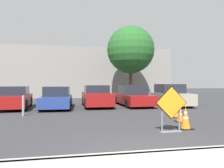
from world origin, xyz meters
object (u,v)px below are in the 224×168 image
(road_closed_sign, at_px, (171,107))
(bollard_nearest, at_px, (23,105))
(traffic_cone_third, at_px, (176,111))
(parked_car_nearest, at_px, (14,98))
(parked_car_fifth, at_px, (170,96))
(traffic_cone_second, at_px, (180,114))
(traffic_cone_fourth, at_px, (176,107))
(parked_car_fourth, at_px, (133,96))
(parked_car_third, at_px, (96,97))
(parked_car_second, at_px, (57,98))
(traffic_cone_fifth, at_px, (173,105))
(traffic_cone_nearest, at_px, (186,118))

(road_closed_sign, xyz_separation_m, bollard_nearest, (-5.53, 4.72, -0.31))
(road_closed_sign, bearing_deg, traffic_cone_third, 59.99)
(parked_car_nearest, distance_m, parked_car_fifth, 10.56)
(traffic_cone_second, bearing_deg, traffic_cone_fourth, 65.82)
(traffic_cone_fourth, distance_m, parked_car_fourth, 4.45)
(traffic_cone_third, relative_size, parked_car_fourth, 0.13)
(traffic_cone_fourth, distance_m, parked_car_third, 5.65)
(traffic_cone_third, xyz_separation_m, parked_car_second, (-5.75, 5.07, 0.36))
(traffic_cone_third, bearing_deg, parked_car_fourth, 94.93)
(traffic_cone_second, relative_size, parked_car_fourth, 0.13)
(traffic_cone_third, bearing_deg, traffic_cone_second, -109.28)
(parked_car_third, bearing_deg, parked_car_fourth, -177.53)
(road_closed_sign, xyz_separation_m, traffic_cone_fifth, (2.82, 5.43, -0.53))
(traffic_cone_second, xyz_separation_m, traffic_cone_fourth, (1.08, 2.41, 0.02))
(traffic_cone_nearest, height_order, parked_car_second, parked_car_second)
(parked_car_third, height_order, bollard_nearest, parked_car_third)
(traffic_cone_fourth, relative_size, parked_car_fifth, 0.16)
(traffic_cone_second, height_order, traffic_cone_fifth, traffic_cone_fifth)
(road_closed_sign, relative_size, bollard_nearest, 1.50)
(parked_car_fourth, bearing_deg, traffic_cone_third, 93.75)
(parked_car_nearest, bearing_deg, traffic_cone_fifth, 160.89)
(traffic_cone_third, relative_size, parked_car_nearest, 0.14)
(traffic_cone_third, distance_m, parked_car_second, 7.67)
(traffic_cone_nearest, bearing_deg, traffic_cone_fourth, 66.78)
(traffic_cone_second, relative_size, parked_car_third, 0.15)
(traffic_cone_third, relative_size, traffic_cone_fourth, 0.88)
(traffic_cone_second, relative_size, parked_car_fifth, 0.15)
(parked_car_nearest, bearing_deg, parked_car_third, 178.75)
(parked_car_second, bearing_deg, traffic_cone_nearest, 124.79)
(traffic_cone_fourth, bearing_deg, traffic_cone_third, -118.62)
(road_closed_sign, bearing_deg, parked_car_second, 117.01)
(parked_car_fifth, bearing_deg, traffic_cone_fourth, 70.17)
(traffic_cone_fifth, bearing_deg, traffic_cone_third, -114.35)
(traffic_cone_second, bearing_deg, parked_car_fourth, 90.51)
(traffic_cone_third, bearing_deg, traffic_cone_nearest, -110.46)
(road_closed_sign, relative_size, parked_car_fifth, 0.36)
(road_closed_sign, relative_size, traffic_cone_fifth, 2.38)
(parked_car_fourth, relative_size, parked_car_fifth, 1.10)
(traffic_cone_nearest, xyz_separation_m, traffic_cone_fifth, (2.09, 5.06, -0.08))
(parked_car_nearest, xyz_separation_m, parked_car_fourth, (7.91, 0.29, 0.01))
(traffic_cone_fourth, bearing_deg, traffic_cone_nearest, -113.22)
(bollard_nearest, bearing_deg, parked_car_fifth, 18.79)
(traffic_cone_fourth, xyz_separation_m, parked_car_fifth, (1.50, 3.78, 0.38))
(traffic_cone_second, bearing_deg, parked_car_fifth, 67.36)
(road_closed_sign, bearing_deg, parked_car_fourth, 81.84)
(parked_car_third, distance_m, parked_car_fourth, 2.64)
(traffic_cone_second, height_order, parked_car_second, parked_car_second)
(traffic_cone_third, bearing_deg, parked_car_nearest, 148.13)
(road_closed_sign, distance_m, traffic_cone_nearest, 0.94)
(parked_car_nearest, xyz_separation_m, parked_car_second, (2.64, -0.15, -0.02))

